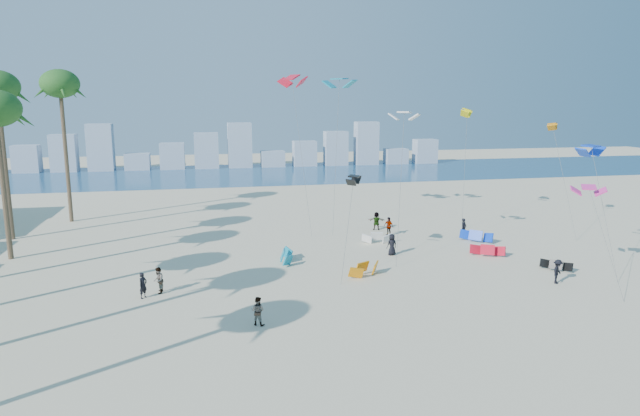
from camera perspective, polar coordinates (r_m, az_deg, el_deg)
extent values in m
plane|color=beige|center=(27.33, 0.76, -15.91)|extent=(220.00, 220.00, 0.00)
plane|color=navy|center=(96.74, -8.60, 3.45)|extent=(220.00, 220.00, 0.00)
imported|color=black|center=(37.32, -17.69, -7.57)|extent=(0.70, 0.73, 1.67)
imported|color=gray|center=(31.71, -6.41, -10.45)|extent=(1.01, 0.95, 1.65)
imported|color=black|center=(45.59, 7.38, -3.74)|extent=(0.96, 0.73, 1.76)
imported|color=gray|center=(52.17, 7.05, -1.87)|extent=(0.92, 1.09, 1.75)
imported|color=black|center=(41.64, 23.19, -6.02)|extent=(1.24, 1.19, 1.69)
imported|color=gray|center=(54.33, 5.81, -1.32)|extent=(1.72, 0.98, 1.77)
imported|color=black|center=(52.65, 14.53, -2.00)|extent=(0.78, 0.70, 1.79)
imported|color=gray|center=(37.93, -16.25, -7.14)|extent=(0.72, 0.89, 1.73)
cylinder|color=#595959|center=(40.19, 2.87, -2.02)|extent=(2.35, 5.39, 6.72)
cylinder|color=#595959|center=(43.74, 8.24, 2.10)|extent=(2.01, 4.54, 11.46)
cylinder|color=#595959|center=(44.92, 27.11, -0.32)|extent=(0.83, 5.06, 9.05)
cylinder|color=#595959|center=(52.72, -1.91, 5.42)|extent=(0.86, 5.83, 14.62)
cylinder|color=#595959|center=(57.15, 14.62, 3.93)|extent=(1.93, 3.91, 11.51)
cylinder|color=#595959|center=(40.95, 27.25, -3.11)|extent=(0.36, 4.63, 6.57)
cylinder|color=#595959|center=(53.40, 1.66, 5.43)|extent=(1.82, 5.12, 14.50)
cylinder|color=#595959|center=(55.91, 23.75, 2.58)|extent=(0.29, 4.57, 10.28)
cylinder|color=brown|center=(49.67, -29.74, 2.02)|extent=(0.40, 0.40, 11.80)
cylinder|color=brown|center=(56.78, -29.59, 3.88)|extent=(0.40, 0.40, 13.58)
cylinder|color=brown|center=(62.57, -24.61, 5.05)|extent=(0.40, 0.40, 14.06)
ellipsoid|color=#21591F|center=(62.36, -25.13, 11.48)|extent=(3.80, 3.80, 2.85)
cube|color=#9EADBF|center=(110.54, -27.88, 4.48)|extent=(4.40, 3.00, 4.80)
cube|color=#9EADBF|center=(108.92, -24.78, 5.14)|extent=(4.40, 3.00, 6.60)
cube|color=#9EADBF|center=(107.64, -21.58, 5.81)|extent=(4.40, 3.00, 8.40)
cube|color=#9EADBF|center=(107.01, -18.20, 4.54)|extent=(4.40, 3.00, 3.00)
cube|color=#9EADBF|center=(106.42, -14.90, 5.18)|extent=(4.40, 3.00, 4.80)
cube|color=#9EADBF|center=(106.19, -11.57, 5.80)|extent=(4.40, 3.00, 6.60)
cube|color=#9EADBF|center=(106.33, -8.23, 6.40)|extent=(4.40, 3.00, 8.40)
cube|color=#9EADBF|center=(107.14, -4.87, 5.06)|extent=(4.40, 3.00, 3.00)
cube|color=#9EADBF|center=(107.98, -1.59, 5.61)|extent=(4.40, 3.00, 4.80)
cube|color=#9EADBF|center=(109.17, 1.63, 6.15)|extent=(4.40, 3.00, 6.60)
cube|color=#9EADBF|center=(110.71, 4.77, 6.65)|extent=(4.40, 3.00, 8.40)
cube|color=#9EADBF|center=(112.86, 7.78, 5.29)|extent=(4.40, 3.00, 3.00)
cube|color=#9EADBF|center=(115.00, 10.72, 5.75)|extent=(4.40, 3.00, 4.80)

